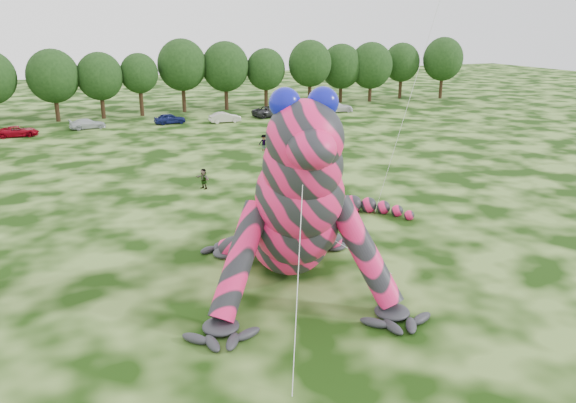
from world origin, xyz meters
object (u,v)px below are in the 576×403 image
(tree_12, at_px, (266,78))
(inflatable_gecko, at_px, (285,175))
(tree_8, at_px, (101,86))
(car_2, at_px, (18,131))
(tree_10, at_px, (183,76))
(tree_7, at_px, (54,86))
(car_3, at_px, (88,124))
(tree_11, at_px, (226,76))
(tree_16, at_px, (401,71))
(car_4, at_px, (170,119))
(tree_13, at_px, (310,73))
(spectator_5, at_px, (204,179))
(tree_15, at_px, (371,72))
(car_7, at_px, (336,107))
(spectator_2, at_px, (264,143))
(car_6, at_px, (271,112))
(tree_9, at_px, (140,85))
(car_5, at_px, (225,117))
(spectator_3, at_px, (324,132))
(tree_17, at_px, (442,68))
(tree_14, at_px, (341,73))

(tree_12, bearing_deg, inflatable_gecko, -109.40)
(tree_8, distance_m, car_2, 14.62)
(tree_8, height_order, tree_10, tree_10)
(tree_7, height_order, car_3, tree_7)
(tree_12, bearing_deg, car_3, -163.12)
(tree_11, bearing_deg, tree_16, 2.13)
(inflatable_gecko, bearing_deg, car_4, 99.38)
(tree_11, distance_m, car_4, 14.43)
(tree_16, bearing_deg, tree_8, -177.25)
(tree_12, distance_m, tree_13, 7.17)
(car_3, distance_m, spectator_5, 31.94)
(tree_16, bearing_deg, tree_15, -167.07)
(tree_16, xyz_separation_m, car_7, (-17.45, -9.65, -3.93))
(tree_13, height_order, spectator_2, tree_13)
(car_7, bearing_deg, car_6, 93.82)
(car_3, bearing_deg, tree_7, 16.57)
(car_6, relative_size, spectator_2, 3.10)
(tree_9, relative_size, car_5, 2.09)
(spectator_3, bearing_deg, tree_12, 35.75)
(car_7, relative_size, spectator_3, 3.10)
(tree_8, distance_m, tree_15, 42.70)
(car_3, xyz_separation_m, car_7, (34.80, 0.12, 0.13))
(tree_11, height_order, tree_12, tree_11)
(tree_7, relative_size, car_5, 2.28)
(tree_7, distance_m, car_7, 38.94)
(tree_11, height_order, car_7, tree_11)
(car_7, bearing_deg, tree_11, 61.52)
(tree_17, bearing_deg, spectator_2, -147.50)
(tree_10, bearing_deg, car_4, -113.14)
(tree_16, relative_size, car_5, 2.26)
(car_5, bearing_deg, tree_15, -69.66)
(inflatable_gecko, xyz_separation_m, tree_7, (-10.54, 54.60, -0.41))
(car_4, bearing_deg, tree_14, -76.62)
(tree_9, height_order, car_6, tree_9)
(tree_12, distance_m, car_5, 14.73)
(tree_7, relative_size, spectator_5, 5.75)
(tree_11, relative_size, tree_17, 0.98)
(tree_15, xyz_separation_m, car_2, (-53.08, -10.32, -4.20))
(tree_15, height_order, car_5, tree_15)
(tree_17, distance_m, car_3, 59.35)
(tree_14, bearing_deg, tree_9, -177.57)
(car_6, bearing_deg, car_3, 79.55)
(tree_7, relative_size, car_7, 1.82)
(spectator_2, bearing_deg, tree_17, 49.30)
(tree_9, relative_size, tree_15, 0.90)
(tree_7, distance_m, tree_14, 43.58)
(car_2, height_order, spectator_3, spectator_3)
(car_5, bearing_deg, tree_10, 14.51)
(tree_7, xyz_separation_m, car_3, (3.28, -7.20, -4.11))
(car_6, bearing_deg, car_5, 96.08)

